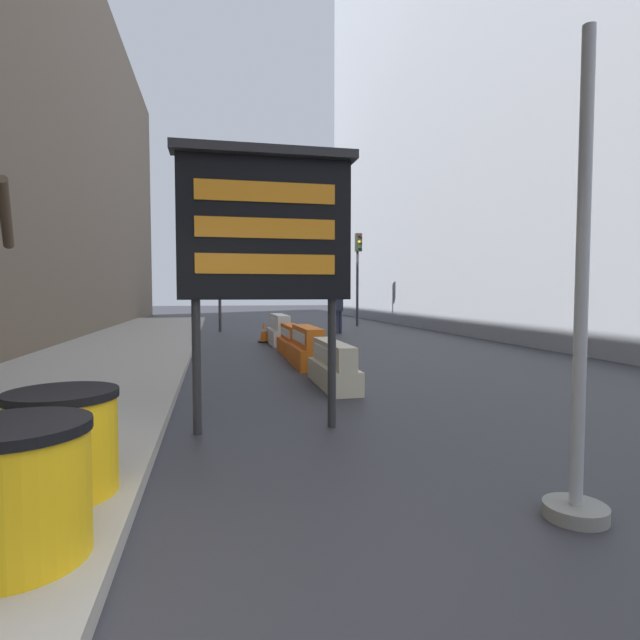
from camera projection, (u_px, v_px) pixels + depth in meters
The scene contains 13 objects.
ground_plane at pixel (95, 631), 2.36m from camera, with size 120.00×120.00×0.00m, color #2D2D33.
barrel_drum_foreground at pixel (17, 491), 2.73m from camera, with size 0.78×0.78×0.76m.
barrel_drum_middle at pixel (63, 442), 3.61m from camera, with size 0.78×0.78×0.76m.
message_board at pixel (265, 228), 5.67m from camera, with size 2.08×0.36×3.22m.
jersey_barrier_cream at pixel (333, 367), 8.51m from camera, with size 0.51×2.01×0.76m.
jersey_barrier_orange_near at pixel (307, 349), 10.87m from camera, with size 0.63×1.91×0.86m.
jersey_barrier_orange_far at pixel (292, 341), 12.96m from camera, with size 0.58×1.99×0.76m.
jersey_barrier_white at pixel (280, 331), 15.47m from camera, with size 0.63×2.08×0.92m.
traffic_cone_near at pixel (264, 332), 16.08m from camera, with size 0.38×0.38×0.68m.
traffic_light_near_curb at pixel (219, 261), 20.23m from camera, with size 0.28×0.45×4.00m.
traffic_light_far_side at pixel (358, 260), 23.65m from camera, with size 0.28×0.45×4.39m.
pedestrian_worker at pixel (338, 306), 19.56m from camera, with size 0.31×0.48×1.82m.
steel_pole_right at pixel (579, 373), 3.49m from camera, with size 0.44×0.44×3.41m.
Camera 1 is at (0.57, -2.45, 1.60)m, focal length 28.00 mm.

